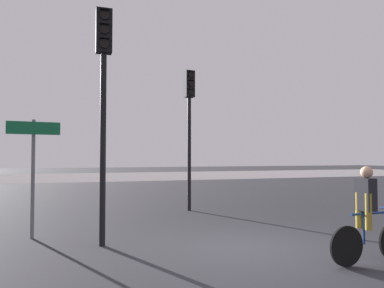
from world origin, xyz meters
The scene contains 6 objects.
ground_plane centered at (0.00, 0.00, 0.00)m, with size 120.00×120.00×0.00m, color #28282D.
water_strip centered at (0.00, 29.02, 0.00)m, with size 80.00×16.00×0.01m, color gray.
traffic_light_center centered at (0.55, 5.41, 3.24)m, with size 0.35×0.37×4.68m.
traffic_light_near_left centered at (-2.71, 1.30, 3.31)m, with size 0.33×0.34×4.79m.
direction_sign_post centered at (-4.08, 2.49, 1.70)m, with size 1.10×0.16×2.60m.
cyclist centered at (1.33, -1.46, 0.82)m, with size 1.71×0.46×1.62m.
Camera 1 is at (-3.53, -6.39, 1.77)m, focal length 35.00 mm.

